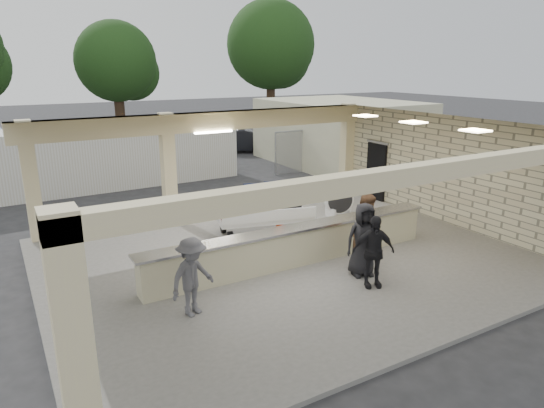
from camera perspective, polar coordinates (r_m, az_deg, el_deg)
ground at (r=12.93m, az=1.57°, el=-6.64°), size 120.00×120.00×0.00m
pavilion at (r=13.12m, az=0.88°, el=-0.04°), size 12.01×10.00×3.55m
baggage_counter at (r=12.32m, az=2.81°, el=-4.90°), size 8.20×0.58×0.98m
luggage_cart at (r=14.17m, az=-1.27°, el=-0.45°), size 3.03×2.29×1.58m
drum_fan at (r=16.26m, az=7.83°, el=0.50°), size 1.00×0.59×1.05m
baggage_handler at (r=14.17m, az=0.66°, el=-0.57°), size 0.47×0.67×1.66m
passenger_a at (r=12.27m, az=11.18°, el=-3.05°), size 0.99×0.67×1.87m
passenger_b at (r=11.19m, az=11.80°, el=-5.49°), size 1.05×0.71×1.69m
passenger_c at (r=9.89m, az=-9.37°, el=-8.45°), size 1.13×0.75×1.65m
passenger_d at (r=11.73m, az=10.71°, el=-4.13°), size 0.94×0.59×1.79m
car_white_a at (r=28.24m, az=4.86°, el=7.17°), size 4.82×3.15×1.27m
car_white_b at (r=28.99m, az=6.82°, el=7.61°), size 4.95×2.09×1.53m
car_dark at (r=28.86m, az=-3.09°, el=7.48°), size 4.29×2.81×1.35m
container_white at (r=21.53m, az=-19.63°, el=5.20°), size 11.76×2.71×2.53m
fence at (r=26.08m, az=11.91°, el=7.07°), size 12.06×0.06×2.03m
tree_mid at (r=37.29m, az=-17.45°, el=15.36°), size 6.00×5.60×8.00m
tree_right at (r=40.88m, az=0.14°, el=17.82°), size 7.20×7.00×10.00m
adjacent_building at (r=25.81m, az=7.97°, el=8.40°), size 6.00×8.00×3.20m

